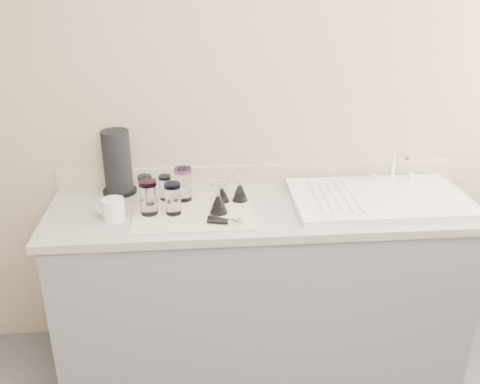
{
  "coord_description": "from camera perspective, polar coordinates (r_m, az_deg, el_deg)",
  "views": [
    {
      "loc": [
        -0.31,
        -1.09,
        1.99
      ],
      "look_at": [
        -0.12,
        1.15,
        1.0
      ],
      "focal_mm": 40.0,
      "sensor_mm": 36.0,
      "label": 1
    }
  ],
  "objects": [
    {
      "name": "can_opener",
      "position": [
        2.37,
        -1.6,
        -3.15
      ],
      "size": [
        0.16,
        0.1,
        0.02
      ],
      "color": "silver",
      "rests_on": "dish_towel"
    },
    {
      "name": "tumbler_magenta",
      "position": [
        2.47,
        -9.73,
        -0.55
      ],
      "size": [
        0.08,
        0.08,
        0.16
      ],
      "color": "white",
      "rests_on": "dish_towel"
    },
    {
      "name": "goblet_back_right",
      "position": [
        2.58,
        -0.01,
        0.12
      ],
      "size": [
        0.08,
        0.08,
        0.14
      ],
      "color": "white",
      "rests_on": "dish_towel"
    },
    {
      "name": "counter_unit",
      "position": [
        2.78,
        2.47,
        -9.89
      ],
      "size": [
        2.06,
        0.62,
        0.9
      ],
      "color": "slate",
      "rests_on": "ground"
    },
    {
      "name": "dish_towel",
      "position": [
        2.5,
        -4.96,
        -2.07
      ],
      "size": [
        0.55,
        0.42,
        0.01
      ],
      "primitive_type": "cube",
      "color": "silver",
      "rests_on": "counter_unit"
    },
    {
      "name": "tumbler_cyan",
      "position": [
        2.61,
        -7.98,
        0.51
      ],
      "size": [
        0.06,
        0.06,
        0.12
      ],
      "color": "white",
      "rests_on": "dish_towel"
    },
    {
      "name": "tumbler_blue",
      "position": [
        2.45,
        -7.17,
        -0.67
      ],
      "size": [
        0.08,
        0.08,
        0.15
      ],
      "color": "white",
      "rests_on": "dish_towel"
    },
    {
      "name": "tumbler_teal",
      "position": [
        2.6,
        -10.07,
        0.36
      ],
      "size": [
        0.07,
        0.07,
        0.13
      ],
      "color": "white",
      "rests_on": "dish_towel"
    },
    {
      "name": "goblet_front_left",
      "position": [
        2.46,
        -2.31,
        -1.09
      ],
      "size": [
        0.09,
        0.09,
        0.15
      ],
      "color": "white",
      "rests_on": "dish_towel"
    },
    {
      "name": "paper_towel_roll",
      "position": [
        2.72,
        -12.95,
        3.04
      ],
      "size": [
        0.17,
        0.17,
        0.32
      ],
      "color": "black",
      "rests_on": "counter_unit"
    },
    {
      "name": "room_envelope",
      "position": [
        1.22,
        10.37,
        2.3
      ],
      "size": [
        3.54,
        3.5,
        2.52
      ],
      "color": "#535459",
      "rests_on": "ground"
    },
    {
      "name": "sink_unit",
      "position": [
        2.68,
        14.45,
        -0.63
      ],
      "size": [
        0.82,
        0.5,
        0.22
      ],
      "color": "white",
      "rests_on": "counter_unit"
    },
    {
      "name": "goblet_back_left",
      "position": [
        2.57,
        -1.94,
        -0.11
      ],
      "size": [
        0.07,
        0.07,
        0.13
      ],
      "color": "white",
      "rests_on": "dish_towel"
    },
    {
      "name": "white_mug",
      "position": [
        2.47,
        -13.4,
        -1.81
      ],
      "size": [
        0.15,
        0.13,
        0.1
      ],
      "color": "white",
      "rests_on": "counter_unit"
    },
    {
      "name": "tumbler_purple",
      "position": [
        2.59,
        -6.06,
        0.88
      ],
      "size": [
        0.08,
        0.08,
        0.16
      ],
      "color": "white",
      "rests_on": "dish_towel"
    }
  ]
}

